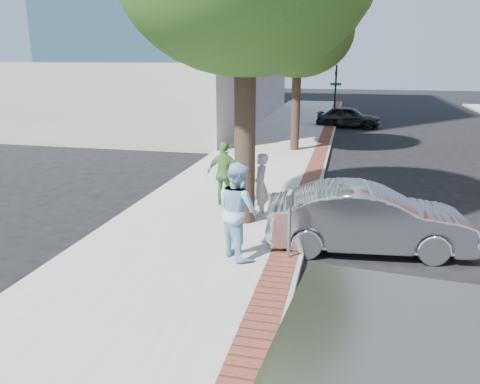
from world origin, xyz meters
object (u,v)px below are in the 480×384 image
(person_officer, at_px, (238,210))
(bg_car, at_px, (348,117))
(sedan_silver, at_px, (368,219))
(person_gray, at_px, (261,185))
(parking_meter, at_px, (290,210))
(person_green, at_px, (225,174))

(person_officer, relative_size, bg_car, 0.52)
(sedan_silver, bearing_deg, person_gray, 55.86)
(parking_meter, relative_size, person_gray, 0.88)
(person_green, bearing_deg, bg_car, -91.80)
(parking_meter, height_order, sedan_silver, parking_meter)
(bg_car, bearing_deg, person_gray, 177.44)
(person_green, distance_m, bg_car, 18.14)
(person_officer, relative_size, person_green, 1.12)
(person_green, bearing_deg, person_officer, 117.85)
(person_gray, relative_size, sedan_silver, 0.37)
(person_green, relative_size, sedan_silver, 0.41)
(person_officer, xyz_separation_m, sedan_silver, (2.66, 1.33, -0.43))
(person_gray, bearing_deg, sedan_silver, 58.51)
(parking_meter, distance_m, person_officer, 1.06)
(person_officer, relative_size, sedan_silver, 0.45)
(sedan_silver, bearing_deg, parking_meter, 120.10)
(parking_meter, height_order, bg_car, parking_meter)
(parking_meter, bearing_deg, person_officer, -172.40)
(person_officer, xyz_separation_m, person_green, (-1.20, 3.42, -0.10))
(person_gray, height_order, sedan_silver, person_gray)
(parking_meter, relative_size, bg_car, 0.38)
(person_officer, distance_m, person_green, 3.62)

